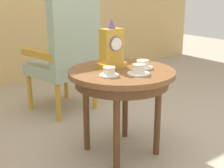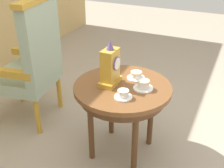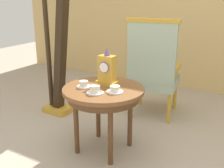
{
  "view_description": "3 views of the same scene",
  "coord_description": "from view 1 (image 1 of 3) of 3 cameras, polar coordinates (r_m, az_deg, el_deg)",
  "views": [
    {
      "loc": [
        -1.32,
        -1.51,
        1.13
      ],
      "look_at": [
        -0.11,
        0.11,
        0.51
      ],
      "focal_mm": 51.1,
      "sensor_mm": 36.0,
      "label": 1
    },
    {
      "loc": [
        -1.66,
        -0.59,
        1.56
      ],
      "look_at": [
        -0.02,
        0.19,
        0.58
      ],
      "focal_mm": 44.54,
      "sensor_mm": 36.0,
      "label": 2
    },
    {
      "loc": [
        1.19,
        -1.83,
        1.39
      ],
      "look_at": [
        -0.03,
        0.22,
        0.61
      ],
      "focal_mm": 44.58,
      "sensor_mm": 36.0,
      "label": 3
    }
  ],
  "objects": [
    {
      "name": "teacup_left",
      "position": [
        1.97,
        -0.52,
        2.15
      ],
      "size": [
        0.12,
        0.12,
        0.06
      ],
      "color": "white",
      "rests_on": "side_table"
    },
    {
      "name": "mantel_clock",
      "position": [
        2.15,
        -0.08,
        6.43
      ],
      "size": [
        0.19,
        0.11,
        0.34
      ],
      "color": "gold",
      "rests_on": "side_table"
    },
    {
      "name": "armchair",
      "position": [
        2.91,
        -7.97,
        6.09
      ],
      "size": [
        0.62,
        0.62,
        1.14
      ],
      "color": "#9EB299",
      "rests_on": "ground"
    },
    {
      "name": "side_table",
      "position": [
        2.14,
        1.75,
        0.63
      ],
      "size": [
        0.71,
        0.71,
        0.6
      ],
      "color": "brown",
      "rests_on": "ground"
    },
    {
      "name": "ground_plane",
      "position": [
        2.3,
        3.91,
        -12.54
      ],
      "size": [
        10.0,
        10.0,
        0.0
      ],
      "primitive_type": "plane",
      "color": "tan"
    },
    {
      "name": "teacup_center",
      "position": [
        2.17,
        5.53,
        3.46
      ],
      "size": [
        0.14,
        0.14,
        0.06
      ],
      "color": "white",
      "rests_on": "side_table"
    },
    {
      "name": "teacup_right",
      "position": [
        2.01,
        4.77,
        2.55
      ],
      "size": [
        0.14,
        0.14,
        0.07
      ],
      "color": "white",
      "rests_on": "side_table"
    }
  ]
}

